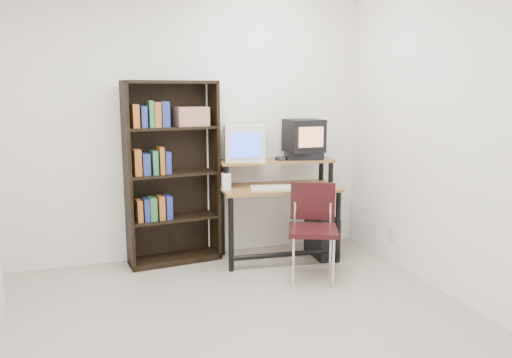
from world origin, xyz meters
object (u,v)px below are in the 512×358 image
object	(u,v)px
pc_tower	(322,236)
school_chair	(313,221)
crt_monitor	(245,143)
crt_tv	(304,136)
computer_desk	(278,191)
bookshelf	(171,171)

from	to	relation	value
pc_tower	school_chair	xyz separation A→B (m)	(-0.33, -0.49, 0.31)
pc_tower	school_chair	distance (m)	0.66
crt_monitor	pc_tower	size ratio (longest dim) A/B	1.02
crt_tv	pc_tower	bearing A→B (deg)	-50.57
crt_tv	pc_tower	size ratio (longest dim) A/B	0.78
computer_desk	bookshelf	world-z (taller)	bookshelf
crt_monitor	crt_tv	size ratio (longest dim) A/B	1.31
crt_tv	pc_tower	world-z (taller)	crt_tv
crt_monitor	bookshelf	size ratio (longest dim) A/B	0.26
crt_monitor	school_chair	xyz separation A→B (m)	(0.41, -0.72, -0.63)
pc_tower	school_chair	world-z (taller)	school_chair
crt_tv	bookshelf	size ratio (longest dim) A/B	0.20
school_chair	bookshelf	size ratio (longest dim) A/B	0.48
crt_monitor	bookshelf	world-z (taller)	bookshelf
bookshelf	crt_monitor	bearing A→B (deg)	-13.22
crt_monitor	pc_tower	distance (m)	1.22
pc_tower	crt_tv	bearing A→B (deg)	131.46
crt_monitor	school_chair	distance (m)	1.04
computer_desk	bookshelf	bearing A→B (deg)	171.71
crt_monitor	pc_tower	xyz separation A→B (m)	(0.74, -0.23, -0.94)
pc_tower	bookshelf	xyz separation A→B (m)	(-1.45, 0.31, 0.69)
crt_monitor	bookshelf	distance (m)	0.76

